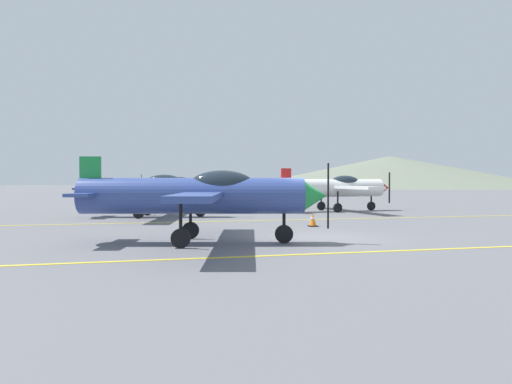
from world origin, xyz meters
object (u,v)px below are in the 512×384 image
at_px(airplane_far, 336,187).
at_px(airplane_back, 187,185).
at_px(airplane_mid, 153,189).
at_px(traffic_cone_front, 313,220).
at_px(airplane_near, 202,194).

height_order(airplane_far, airplane_back, same).
relative_size(airplane_mid, airplane_far, 1.00).
height_order(airplane_far, traffic_cone_front, airplane_far).
xyz_separation_m(airplane_back, traffic_cone_front, (2.95, -23.27, -1.20)).
height_order(airplane_back, traffic_cone_front, airplane_back).
relative_size(airplane_mid, airplane_back, 1.00).
bearing_deg(airplane_mid, airplane_near, -84.10).
relative_size(airplane_near, airplane_back, 1.00).
relative_size(airplane_near, traffic_cone_front, 14.91).
bearing_deg(airplane_far, airplane_back, 119.13).
xyz_separation_m(airplane_near, airplane_mid, (-1.16, 11.21, 0.00)).
bearing_deg(traffic_cone_front, airplane_back, 97.22).
distance_m(airplane_mid, airplane_back, 16.67).
bearing_deg(airplane_back, traffic_cone_front, -82.78).
bearing_deg(airplane_far, airplane_near, -127.07).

